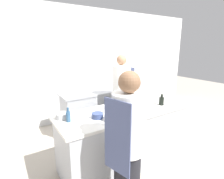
# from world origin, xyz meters

# --- Properties ---
(ground_plane) EXTENTS (16.00, 16.00, 0.00)m
(ground_plane) POSITION_xyz_m (0.00, 0.00, 0.00)
(ground_plane) COLOR #A89E8E
(wall_back) EXTENTS (8.00, 0.06, 2.80)m
(wall_back) POSITION_xyz_m (0.00, 2.13, 1.40)
(wall_back) COLOR silver
(wall_back) RESTS_ON ground_plane
(prep_counter) EXTENTS (2.10, 0.78, 0.92)m
(prep_counter) POSITION_xyz_m (0.00, 0.00, 0.46)
(prep_counter) COLOR #A8AAAF
(prep_counter) RESTS_ON ground_plane
(pass_counter) EXTENTS (1.70, 0.57, 0.92)m
(pass_counter) POSITION_xyz_m (0.24, 1.27, 0.46)
(pass_counter) COLOR #A8AAAF
(pass_counter) RESTS_ON ground_plane
(oven_range) EXTENTS (0.91, 0.68, 0.94)m
(oven_range) POSITION_xyz_m (1.64, 1.74, 0.47)
(oven_range) COLOR #A8AAAF
(oven_range) RESTS_ON ground_plane
(chef_at_prep_near) EXTENTS (0.40, 0.39, 1.64)m
(chef_at_prep_near) POSITION_xyz_m (-0.47, -0.71, 0.82)
(chef_at_prep_near) COLOR black
(chef_at_prep_near) RESTS_ON ground_plane
(chef_at_stove) EXTENTS (0.40, 0.38, 1.72)m
(chef_at_stove) POSITION_xyz_m (0.43, 0.68, 0.86)
(chef_at_stove) COLOR black
(chef_at_stove) RESTS_ON ground_plane
(bottle_olive_oil) EXTENTS (0.09, 0.09, 0.26)m
(bottle_olive_oil) POSITION_xyz_m (-0.11, -0.21, 1.02)
(bottle_olive_oil) COLOR silver
(bottle_olive_oil) RESTS_ON prep_counter
(bottle_vinegar) EXTENTS (0.06, 0.06, 0.19)m
(bottle_vinegar) POSITION_xyz_m (-0.87, 0.04, 0.99)
(bottle_vinegar) COLOR #2D5175
(bottle_vinegar) RESTS_ON prep_counter
(bottle_wine) EXTENTS (0.08, 0.08, 0.18)m
(bottle_wine) POSITION_xyz_m (0.66, -0.14, 0.99)
(bottle_wine) COLOR black
(bottle_wine) RESTS_ON prep_counter
(bottle_cooking_oil) EXTENTS (0.08, 0.08, 0.23)m
(bottle_cooking_oil) POSITION_xyz_m (0.41, 0.29, 1.01)
(bottle_cooking_oil) COLOR #5B2319
(bottle_cooking_oil) RESTS_ON prep_counter
(bottle_sauce) EXTENTS (0.06, 0.06, 0.22)m
(bottle_sauce) POSITION_xyz_m (0.24, 0.19, 1.00)
(bottle_sauce) COLOR #19471E
(bottle_sauce) RESTS_ON prep_counter
(bowl_mixing_large) EXTENTS (0.19, 0.19, 0.09)m
(bowl_mixing_large) POSITION_xyz_m (-0.38, -0.23, 0.96)
(bowl_mixing_large) COLOR white
(bowl_mixing_large) RESTS_ON prep_counter
(bowl_prep_small) EXTENTS (0.16, 0.16, 0.07)m
(bowl_prep_small) POSITION_xyz_m (-0.49, -0.06, 0.95)
(bowl_prep_small) COLOR navy
(bowl_prep_small) RESTS_ON prep_counter
(bowl_ceramic_blue) EXTENTS (0.17, 0.17, 0.08)m
(bowl_ceramic_blue) POSITION_xyz_m (-0.91, 0.18, 0.96)
(bowl_ceramic_blue) COLOR #B7BABC
(bowl_ceramic_blue) RESTS_ON prep_counter
(cup) EXTENTS (0.10, 0.10, 0.10)m
(cup) POSITION_xyz_m (0.20, 0.06, 0.97)
(cup) COLOR white
(cup) RESTS_ON prep_counter
(cutting_board) EXTENTS (0.29, 0.20, 0.01)m
(cutting_board) POSITION_xyz_m (0.42, 0.05, 0.92)
(cutting_board) COLOR white
(cutting_board) RESTS_ON prep_counter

